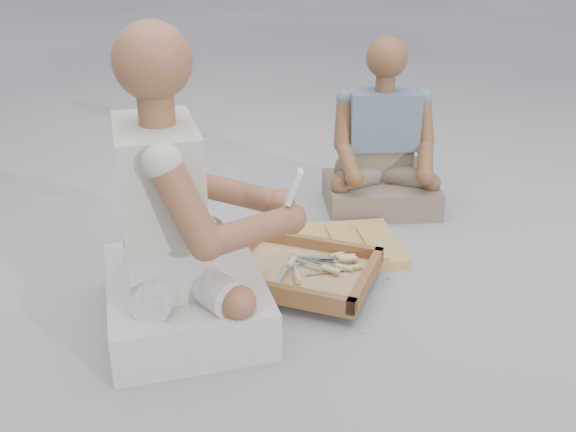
# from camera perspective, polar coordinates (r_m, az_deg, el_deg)

# --- Properties ---
(ground) EXTENTS (60.00, 60.00, 0.00)m
(ground) POSITION_cam_1_polar(r_m,az_deg,el_deg) (2.28, 2.35, -8.68)
(ground) COLOR #9F9FA4
(ground) RESTS_ON ground
(carved_panel) EXTENTS (0.69, 0.54, 0.04)m
(carved_panel) POSITION_cam_1_polar(r_m,az_deg,el_deg) (2.69, 3.29, -2.74)
(carved_panel) COLOR #AF8D43
(carved_panel) RESTS_ON ground
(tool_tray) EXTENTS (0.63, 0.55, 0.07)m
(tool_tray) POSITION_cam_1_polar(r_m,az_deg,el_deg) (2.41, 1.13, -4.94)
(tool_tray) COLOR brown
(tool_tray) RESTS_ON carved_panel
(chisel_0) EXTENTS (0.07, 0.22, 0.02)m
(chisel_0) POSITION_cam_1_polar(r_m,az_deg,el_deg) (2.41, 0.10, -4.35)
(chisel_0) COLOR silver
(chisel_0) RESTS_ON tool_tray
(chisel_1) EXTENTS (0.20, 0.13, 0.02)m
(chisel_1) POSITION_cam_1_polar(r_m,az_deg,el_deg) (2.51, 4.00, -3.57)
(chisel_1) COLOR silver
(chisel_1) RESTS_ON tool_tray
(chisel_2) EXTENTS (0.22, 0.02, 0.02)m
(chisel_2) POSITION_cam_1_polar(r_m,az_deg,el_deg) (2.48, 4.61, -3.73)
(chisel_2) COLOR silver
(chisel_2) RESTS_ON tool_tray
(chisel_3) EXTENTS (0.22, 0.03, 0.02)m
(chisel_3) POSITION_cam_1_polar(r_m,az_deg,el_deg) (2.47, 4.38, -3.96)
(chisel_3) COLOR silver
(chisel_3) RESTS_ON tool_tray
(chisel_4) EXTENTS (0.21, 0.11, 0.02)m
(chisel_4) POSITION_cam_1_polar(r_m,az_deg,el_deg) (2.39, 3.34, -4.62)
(chisel_4) COLOR silver
(chisel_4) RESTS_ON tool_tray
(chisel_5) EXTENTS (0.22, 0.06, 0.02)m
(chisel_5) POSITION_cam_1_polar(r_m,az_deg,el_deg) (2.50, 4.70, -3.63)
(chisel_5) COLOR silver
(chisel_5) RESTS_ON tool_tray
(chisel_6) EXTENTS (0.06, 0.22, 0.02)m
(chisel_6) POSITION_cam_1_polar(r_m,az_deg,el_deg) (2.36, 0.77, -5.16)
(chisel_6) COLOR silver
(chisel_6) RESTS_ON tool_tray
(chisel_7) EXTENTS (0.22, 0.02, 0.02)m
(chisel_7) POSITION_cam_1_polar(r_m,az_deg,el_deg) (2.46, 4.86, -3.78)
(chisel_7) COLOR silver
(chisel_7) RESTS_ON tool_tray
(chisel_8) EXTENTS (0.21, 0.10, 0.02)m
(chisel_8) POSITION_cam_1_polar(r_m,az_deg,el_deg) (2.43, 4.58, -4.50)
(chisel_8) COLOR silver
(chisel_8) RESTS_ON tool_tray
(chisel_9) EXTENTS (0.21, 0.09, 0.02)m
(chisel_9) POSITION_cam_1_polar(r_m,az_deg,el_deg) (2.42, 5.28, -4.69)
(chisel_9) COLOR silver
(chisel_9) RESTS_ON tool_tray
(wood_chip_0) EXTENTS (0.02, 0.02, 0.00)m
(wood_chip_0) POSITION_cam_1_polar(r_m,az_deg,el_deg) (2.32, -5.27, -8.15)
(wood_chip_0) COLOR tan
(wood_chip_0) RESTS_ON ground
(wood_chip_1) EXTENTS (0.02, 0.02, 0.00)m
(wood_chip_1) POSITION_cam_1_polar(r_m,az_deg,el_deg) (2.53, -2.08, -5.09)
(wood_chip_1) COLOR tan
(wood_chip_1) RESTS_ON ground
(wood_chip_2) EXTENTS (0.02, 0.02, 0.00)m
(wood_chip_2) POSITION_cam_1_polar(r_m,az_deg,el_deg) (2.36, 5.91, -7.44)
(wood_chip_2) COLOR tan
(wood_chip_2) RESTS_ON ground
(wood_chip_3) EXTENTS (0.02, 0.02, 0.00)m
(wood_chip_3) POSITION_cam_1_polar(r_m,az_deg,el_deg) (2.59, 0.27, -4.31)
(wood_chip_3) COLOR tan
(wood_chip_3) RESTS_ON ground
(wood_chip_4) EXTENTS (0.02, 0.02, 0.00)m
(wood_chip_4) POSITION_cam_1_polar(r_m,az_deg,el_deg) (2.67, 7.37, -3.63)
(wood_chip_4) COLOR tan
(wood_chip_4) RESTS_ON ground
(wood_chip_5) EXTENTS (0.02, 0.02, 0.00)m
(wood_chip_5) POSITION_cam_1_polar(r_m,az_deg,el_deg) (2.50, -2.12, -5.47)
(wood_chip_5) COLOR tan
(wood_chip_5) RESTS_ON ground
(wood_chip_6) EXTENTS (0.02, 0.02, 0.00)m
(wood_chip_6) POSITION_cam_1_polar(r_m,az_deg,el_deg) (2.48, -1.33, -5.71)
(wood_chip_6) COLOR tan
(wood_chip_6) RESTS_ON ground
(wood_chip_7) EXTENTS (0.02, 0.02, 0.00)m
(wood_chip_7) POSITION_cam_1_polar(r_m,az_deg,el_deg) (2.20, 6.59, -10.22)
(wood_chip_7) COLOR tan
(wood_chip_7) RESTS_ON ground
(wood_chip_8) EXTENTS (0.02, 0.02, 0.00)m
(wood_chip_8) POSITION_cam_1_polar(r_m,az_deg,el_deg) (2.46, -5.39, -6.04)
(wood_chip_8) COLOR tan
(wood_chip_8) RESTS_ON ground
(wood_chip_9) EXTENTS (0.02, 0.02, 0.00)m
(wood_chip_9) POSITION_cam_1_polar(r_m,az_deg,el_deg) (2.49, -5.81, -5.71)
(wood_chip_9) COLOR tan
(wood_chip_9) RESTS_ON ground
(wood_chip_10) EXTENTS (0.02, 0.02, 0.00)m
(wood_chip_10) POSITION_cam_1_polar(r_m,az_deg,el_deg) (2.81, -2.08, -1.93)
(wood_chip_10) COLOR tan
(wood_chip_10) RESTS_ON ground
(wood_chip_11) EXTENTS (0.02, 0.02, 0.00)m
(wood_chip_11) POSITION_cam_1_polar(r_m,az_deg,el_deg) (2.52, 9.13, -5.50)
(wood_chip_11) COLOR tan
(wood_chip_11) RESTS_ON ground
(wood_chip_12) EXTENTS (0.02, 0.02, 0.00)m
(wood_chip_12) POSITION_cam_1_polar(r_m,az_deg,el_deg) (2.77, 7.11, -2.54)
(wood_chip_12) COLOR tan
(wood_chip_12) RESTS_ON ground
(craftsman) EXTENTS (0.76, 0.78, 1.00)m
(craftsman) POSITION_cam_1_polar(r_m,az_deg,el_deg) (2.12, -9.67, -1.20)
(craftsman) COLOR silver
(craftsman) RESTS_ON ground
(companion) EXTENTS (0.57, 0.49, 0.81)m
(companion) POSITION_cam_1_polar(r_m,az_deg,el_deg) (3.07, 8.36, 5.51)
(companion) COLOR #715E51
(companion) RESTS_ON ground
(mobile_phone) EXTENTS (0.06, 0.05, 0.12)m
(mobile_phone) POSITION_cam_1_polar(r_m,az_deg,el_deg) (2.06, 0.55, 2.61)
(mobile_phone) COLOR silver
(mobile_phone) RESTS_ON craftsman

